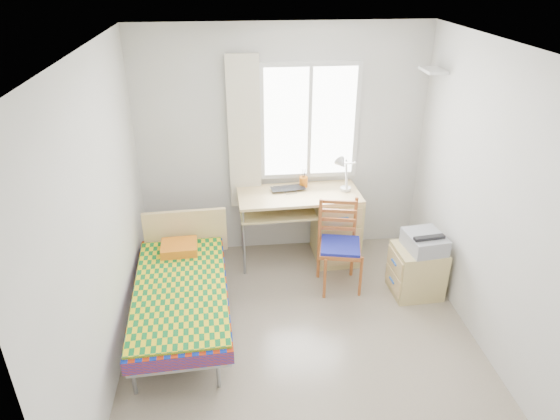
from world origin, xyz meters
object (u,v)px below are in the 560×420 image
Objects in this scene: chair at (340,240)px; desk at (330,223)px; bed at (181,288)px; printer at (425,241)px; cabinet at (417,271)px.

desk is at bearing 102.43° from chair.
printer is (2.42, 0.22, 0.24)m from bed.
printer is at bearing -15.84° from cabinet.
cabinet is 0.36m from printer.
printer is at bearing -46.59° from desk.
chair is at bearing 13.09° from bed.
bed is at bearing -150.07° from desk.
chair reaches higher than printer.
desk reaches higher than cabinet.
cabinet is at bearing 160.10° from printer.
desk is 2.56× the size of cabinet.
printer is (0.80, -0.25, 0.08)m from chair.
chair is (0.00, -0.54, 0.09)m from desk.
cabinet is at bearing 2.41° from bed.
bed is 2.39m from cabinet.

